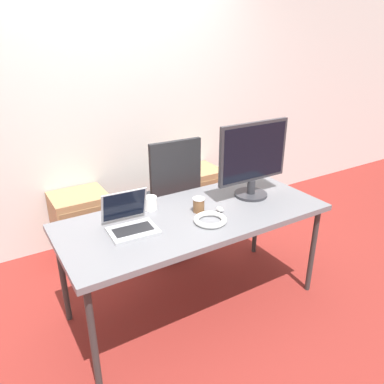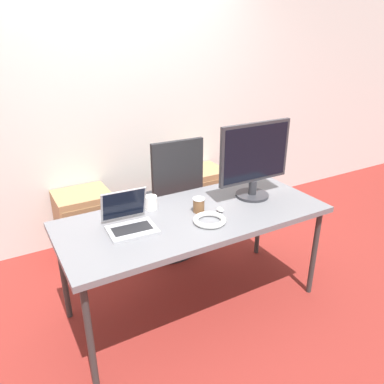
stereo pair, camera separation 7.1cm
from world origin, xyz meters
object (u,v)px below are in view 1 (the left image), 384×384
at_px(office_chair, 167,211).
at_px(coffee_cup_brown, 199,205).
at_px(laptop_center, 130,222).
at_px(coffee_cup_white, 151,203).
at_px(mouse, 220,209).
at_px(cabinet_left, 82,224).
at_px(cable_coil, 210,220).
at_px(monitor, 253,159).
at_px(cabinet_right, 197,196).

relative_size(office_chair, coffee_cup_brown, 11.03).
distance_m(laptop_center, coffee_cup_white, 0.30).
relative_size(laptop_center, mouse, 4.94).
distance_m(cabinet_left, cable_coil, 1.45).
xyz_separation_m(monitor, coffee_cup_white, (-0.74, 0.18, -0.24)).
bearing_deg(cable_coil, mouse, 33.05).
xyz_separation_m(laptop_center, cable_coil, (0.48, -0.19, -0.03)).
relative_size(cabinet_right, cable_coil, 2.73).
xyz_separation_m(cabinet_left, monitor, (1.01, -1.08, 0.74)).
bearing_deg(coffee_cup_white, cabinet_right, 43.60).
bearing_deg(office_chair, monitor, -62.46).
height_order(cabinet_left, cable_coil, cable_coil).
bearing_deg(laptop_center, coffee_cup_white, 38.97).
relative_size(mouse, cable_coil, 0.29).
distance_m(monitor, coffee_cup_brown, 0.54).
height_order(cabinet_left, monitor, monitor).
bearing_deg(mouse, laptop_center, 171.55).
bearing_deg(monitor, cable_coil, -158.81).
bearing_deg(monitor, coffee_cup_brown, -177.05).
xyz_separation_m(laptop_center, coffee_cup_white, (0.23, 0.19, -0.00)).
height_order(laptop_center, cable_coil, laptop_center).
relative_size(monitor, coffee_cup_brown, 5.86).
height_order(coffee_cup_brown, cable_coil, coffee_cup_brown).
height_order(monitor, cable_coil, monitor).
bearing_deg(cabinet_right, office_chair, -145.05).
xyz_separation_m(cabinet_right, coffee_cup_brown, (-0.68, -1.10, 0.50)).
bearing_deg(office_chair, mouse, -89.64).
xyz_separation_m(cabinet_left, cabinet_right, (1.22, 0.00, 0.00)).
relative_size(office_chair, mouse, 17.90).
height_order(office_chair, coffee_cup_white, office_chair).
relative_size(laptop_center, coffee_cup_brown, 3.04).
bearing_deg(coffee_cup_white, cabinet_left, 106.80).
bearing_deg(coffee_cup_brown, cabinet_right, 58.32).
bearing_deg(mouse, cabinet_left, 119.29).
relative_size(cabinet_right, mouse, 9.46).
distance_m(cabinet_right, monitor, 1.33).
distance_m(laptop_center, monitor, 1.00).
relative_size(laptop_center, coffee_cup_white, 3.22).
bearing_deg(monitor, mouse, -164.30).
height_order(cabinet_left, coffee_cup_brown, coffee_cup_brown).
height_order(monitor, mouse, monitor).
relative_size(cabinet_left, coffee_cup_brown, 5.83).
height_order(cabinet_right, monitor, monitor).
bearing_deg(coffee_cup_brown, monitor, 2.95).
distance_m(mouse, coffee_cup_brown, 0.15).
bearing_deg(cable_coil, monitor, 21.19).
bearing_deg(cabinet_left, laptop_center, -87.81).
distance_m(cabinet_left, coffee_cup_brown, 1.33).
relative_size(coffee_cup_white, cable_coil, 0.44).
height_order(mouse, coffee_cup_brown, coffee_cup_brown).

